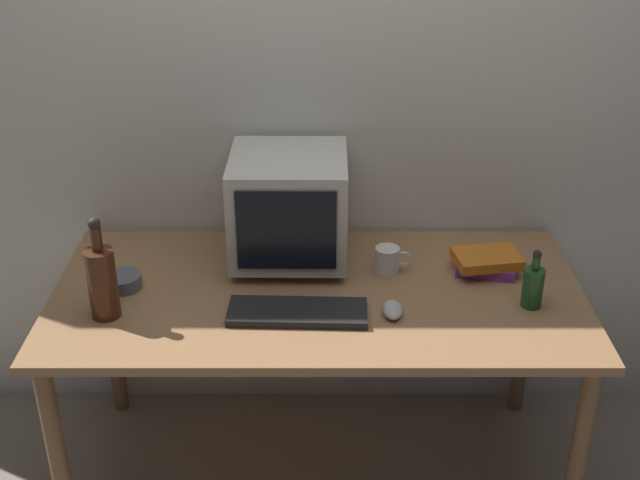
% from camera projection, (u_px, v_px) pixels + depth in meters
% --- Properties ---
extents(ground_plane, '(6.00, 6.00, 0.00)m').
position_uv_depth(ground_plane, '(320.00, 469.00, 2.96)').
color(ground_plane, gray).
extents(back_wall, '(4.00, 0.08, 2.50)m').
position_uv_depth(back_wall, '(320.00, 94.00, 2.81)').
color(back_wall, silver).
rests_on(back_wall, ground).
extents(desk, '(1.69, 0.83, 0.75)m').
position_uv_depth(desk, '(320.00, 312.00, 2.65)').
color(desk, '#9E7047').
rests_on(desk, ground).
extents(crt_monitor, '(0.38, 0.39, 0.37)m').
position_uv_depth(crt_monitor, '(291.00, 207.00, 2.72)').
color(crt_monitor, beige).
rests_on(crt_monitor, desk).
extents(keyboard, '(0.42, 0.16, 0.02)m').
position_uv_depth(keyboard, '(299.00, 312.00, 2.48)').
color(keyboard, black).
rests_on(keyboard, desk).
extents(computer_mouse, '(0.06, 0.10, 0.04)m').
position_uv_depth(computer_mouse, '(394.00, 310.00, 2.48)').
color(computer_mouse, beige).
rests_on(computer_mouse, desk).
extents(bottle_tall, '(0.09, 0.09, 0.33)m').
position_uv_depth(bottle_tall, '(104.00, 280.00, 2.43)').
color(bottle_tall, '#472314').
rests_on(bottle_tall, desk).
extents(bottle_short, '(0.06, 0.06, 0.19)m').
position_uv_depth(bottle_short, '(535.00, 286.00, 2.50)').
color(bottle_short, '#1E4C23').
rests_on(bottle_short, desk).
extents(book_stack, '(0.23, 0.19, 0.07)m').
position_uv_depth(book_stack, '(488.00, 262.00, 2.71)').
color(book_stack, '#843893').
rests_on(book_stack, desk).
extents(mug, '(0.12, 0.08, 0.09)m').
position_uv_depth(mug, '(390.00, 260.00, 2.70)').
color(mug, white).
rests_on(mug, desk).
extents(cd_spindle, '(0.12, 0.12, 0.04)m').
position_uv_depth(cd_spindle, '(125.00, 281.00, 2.62)').
color(cd_spindle, '#595B66').
rests_on(cd_spindle, desk).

